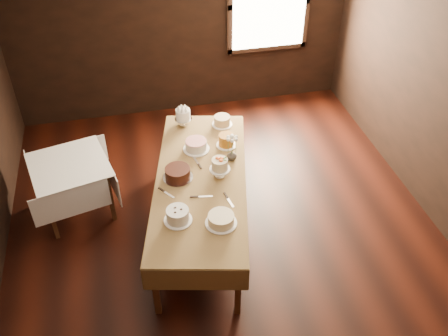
# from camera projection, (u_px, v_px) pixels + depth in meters

# --- Properties ---
(floor) EXTENTS (5.00, 6.00, 0.01)m
(floor) POSITION_uv_depth(u_px,v_px,m) (228.00, 242.00, 5.76)
(floor) COLOR black
(floor) RESTS_ON ground
(ceiling) EXTENTS (5.00, 6.00, 0.01)m
(ceiling) POSITION_uv_depth(u_px,v_px,m) (229.00, 5.00, 3.98)
(ceiling) COLOR beige
(ceiling) RESTS_ON wall_back
(wall_back) EXTENTS (5.00, 0.02, 2.80)m
(wall_back) POSITION_uv_depth(u_px,v_px,m) (181.00, 24.00, 7.14)
(wall_back) COLOR black
(wall_back) RESTS_ON ground
(window) EXTENTS (1.10, 0.05, 1.30)m
(window) POSITION_uv_depth(u_px,v_px,m) (270.00, 4.00, 7.19)
(window) COLOR #FFEABF
(window) RESTS_ON wall_back
(display_table) EXTENTS (1.52, 2.67, 0.78)m
(display_table) POSITION_uv_depth(u_px,v_px,m) (201.00, 183.00, 5.47)
(display_table) COLOR #3E2110
(display_table) RESTS_ON ground
(side_table) EXTENTS (1.04, 1.04, 0.73)m
(side_table) POSITION_uv_depth(u_px,v_px,m) (70.00, 170.00, 5.76)
(side_table) COLOR #3E2110
(side_table) RESTS_ON ground
(cake_meringue) EXTENTS (0.22, 0.22, 0.23)m
(cake_meringue) POSITION_uv_depth(u_px,v_px,m) (183.00, 118.00, 6.18)
(cake_meringue) COLOR silver
(cake_meringue) RESTS_ON display_table
(cake_speckled) EXTENTS (0.27, 0.27, 0.12)m
(cake_speckled) POSITION_uv_depth(u_px,v_px,m) (222.00, 121.00, 6.21)
(cake_speckled) COLOR white
(cake_speckled) RESTS_ON display_table
(cake_lattice) EXTENTS (0.31, 0.31, 0.12)m
(cake_lattice) POSITION_uv_depth(u_px,v_px,m) (196.00, 146.00, 5.81)
(cake_lattice) COLOR white
(cake_lattice) RESTS_ON display_table
(cake_caramel) EXTENTS (0.24, 0.24, 0.15)m
(cake_caramel) POSITION_uv_depth(u_px,v_px,m) (226.00, 141.00, 5.86)
(cake_caramel) COLOR white
(cake_caramel) RESTS_ON display_table
(cake_chocolate) EXTENTS (0.38, 0.38, 0.13)m
(cake_chocolate) POSITION_uv_depth(u_px,v_px,m) (178.00, 174.00, 5.41)
(cake_chocolate) COLOR silver
(cake_chocolate) RESTS_ON display_table
(cake_flowers) EXTENTS (0.23, 0.23, 0.24)m
(cake_flowers) POSITION_uv_depth(u_px,v_px,m) (220.00, 168.00, 5.41)
(cake_flowers) COLOR white
(cake_flowers) RESTS_ON display_table
(cake_swirl) EXTENTS (0.32, 0.32, 0.14)m
(cake_swirl) POSITION_uv_depth(u_px,v_px,m) (178.00, 216.00, 4.89)
(cake_swirl) COLOR white
(cake_swirl) RESTS_ON display_table
(cake_cream) EXTENTS (0.35, 0.35, 0.11)m
(cake_cream) POSITION_uv_depth(u_px,v_px,m) (221.00, 220.00, 4.87)
(cake_cream) COLOR white
(cake_cream) RESTS_ON display_table
(cake_server_a) EXTENTS (0.24, 0.06, 0.01)m
(cake_server_a) POSITION_uv_depth(u_px,v_px,m) (206.00, 196.00, 5.21)
(cake_server_a) COLOR silver
(cake_server_a) RESTS_ON display_table
(cake_server_b) EXTENTS (0.07, 0.24, 0.01)m
(cake_server_b) POSITION_uv_depth(u_px,v_px,m) (230.00, 203.00, 5.13)
(cake_server_b) COLOR silver
(cake_server_b) RESTS_ON display_table
(cake_server_c) EXTENTS (0.07, 0.24, 0.01)m
(cake_server_c) POSITION_uv_depth(u_px,v_px,m) (196.00, 160.00, 5.68)
(cake_server_c) COLOR silver
(cake_server_c) RESTS_ON display_table
(cake_server_d) EXTENTS (0.16, 0.21, 0.01)m
(cake_server_d) POSITION_uv_depth(u_px,v_px,m) (227.00, 161.00, 5.68)
(cake_server_d) COLOR silver
(cake_server_d) RESTS_ON display_table
(cake_server_e) EXTENTS (0.16, 0.21, 0.01)m
(cake_server_e) POSITION_uv_depth(u_px,v_px,m) (169.00, 195.00, 5.23)
(cake_server_e) COLOR silver
(cake_server_e) RESTS_ON display_table
(flower_vase) EXTENTS (0.15, 0.15, 0.12)m
(flower_vase) POSITION_uv_depth(u_px,v_px,m) (232.00, 155.00, 5.66)
(flower_vase) COLOR #2D2823
(flower_vase) RESTS_ON display_table
(flower_bouquet) EXTENTS (0.14, 0.14, 0.20)m
(flower_bouquet) POSITION_uv_depth(u_px,v_px,m) (232.00, 143.00, 5.55)
(flower_bouquet) COLOR white
(flower_bouquet) RESTS_ON flower_vase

